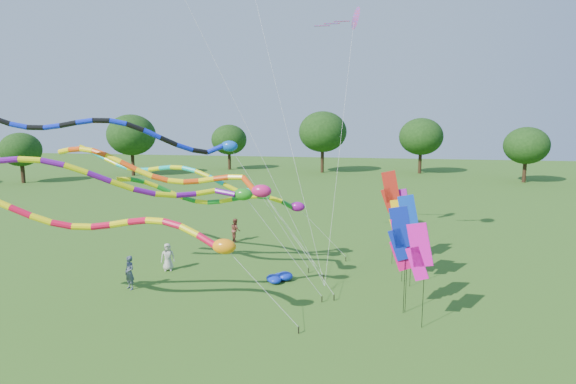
% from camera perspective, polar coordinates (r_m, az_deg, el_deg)
% --- Properties ---
extents(ground, '(160.00, 160.00, 0.00)m').
position_cam_1_polar(ground, '(21.46, -3.62, -15.07)').
color(ground, '#285817').
rests_on(ground, ground).
extents(tree_ring, '(119.61, 114.22, 9.62)m').
position_cam_1_polar(tree_ring, '(25.62, -4.35, 1.62)').
color(tree_ring, '#382314').
rests_on(tree_ring, ground).
extents(tube_kite_red, '(14.17, 1.61, 6.36)m').
position_cam_1_polar(tube_kite_red, '(21.03, -18.52, -3.92)').
color(tube_kite_red, black).
rests_on(tube_kite_red, ground).
extents(tube_kite_orange, '(14.56, 1.25, 7.72)m').
position_cam_1_polar(tube_kite_orange, '(24.59, -12.09, 1.96)').
color(tube_kite_orange, black).
rests_on(tube_kite_orange, ground).
extents(tube_kite_purple, '(14.82, 5.34, 7.78)m').
position_cam_1_polar(tube_kite_purple, '(21.32, -18.03, 1.12)').
color(tube_kite_purple, black).
rests_on(tube_kite_purple, ground).
extents(tube_kite_blue, '(14.22, 5.52, 9.25)m').
position_cam_1_polar(tube_kite_blue, '(24.99, -16.43, 6.36)').
color(tube_kite_blue, black).
rests_on(tube_kite_blue, ground).
extents(tube_kite_cyan, '(14.93, 2.25, 7.46)m').
position_cam_1_polar(tube_kite_cyan, '(27.81, -11.98, 2.02)').
color(tube_kite_cyan, black).
rests_on(tube_kite_cyan, ground).
extents(tube_kite_green, '(11.92, 4.70, 6.03)m').
position_cam_1_polar(tube_kite_green, '(27.44, -6.20, -0.79)').
color(tube_kite_green, black).
rests_on(tube_kite_green, ground).
extents(delta_kite_high_c, '(3.01, 6.20, 15.09)m').
position_cam_1_polar(delta_kite_high_c, '(28.91, 7.83, 19.74)').
color(delta_kite_high_c, black).
rests_on(delta_kite_high_c, ground).
extents(banner_pole_magenta_a, '(1.16, 0.09, 4.41)m').
position_cam_1_polar(banner_pole_magenta_a, '(21.91, 13.36, -6.03)').
color(banner_pole_magenta_a, black).
rests_on(banner_pole_magenta_a, ground).
extents(banner_pole_red, '(1.16, 0.13, 5.62)m').
position_cam_1_polar(banner_pole_red, '(28.65, 12.01, 0.02)').
color(banner_pole_red, black).
rests_on(banner_pole_red, ground).
extents(banner_pole_blue_b, '(1.16, 0.22, 4.84)m').
position_cam_1_polar(banner_pole_blue_b, '(25.19, 13.99, -3.08)').
color(banner_pole_blue_b, black).
rests_on(banner_pole_blue_b, ground).
extents(banner_pole_magenta_b, '(1.14, 0.38, 4.50)m').
position_cam_1_polar(banner_pole_magenta_b, '(20.57, 15.27, -6.86)').
color(banner_pole_magenta_b, black).
rests_on(banner_pole_magenta_b, ground).
extents(banner_pole_violet, '(1.13, 0.44, 4.55)m').
position_cam_1_polar(banner_pole_violet, '(29.06, 13.31, -2.01)').
color(banner_pole_violet, black).
rests_on(banner_pole_violet, ground).
extents(banner_pole_orange, '(1.10, 0.53, 4.48)m').
position_cam_1_polar(banner_pole_orange, '(25.98, 13.07, -3.48)').
color(banner_pole_orange, black).
rests_on(banner_pole_orange, ground).
extents(banner_pole_blue_a, '(1.16, 0.23, 4.90)m').
position_cam_1_polar(banner_pole_blue_a, '(21.73, 13.20, -4.84)').
color(banner_pole_blue_a, black).
rests_on(banner_pole_blue_a, ground).
extents(blue_nylon_heap, '(1.41, 1.40, 0.48)m').
position_cam_1_polar(blue_nylon_heap, '(25.90, -0.66, -10.20)').
color(blue_nylon_heap, '#0D27B3').
rests_on(blue_nylon_heap, ground).
extents(person_a, '(0.90, 0.75, 1.58)m').
position_cam_1_polar(person_a, '(28.43, -14.06, -7.48)').
color(person_a, '#B9B6A7').
rests_on(person_a, ground).
extents(person_b, '(0.76, 0.68, 1.74)m').
position_cam_1_polar(person_b, '(26.01, -18.27, -9.07)').
color(person_b, '#444C5F').
rests_on(person_b, ground).
extents(person_c, '(0.93, 0.99, 1.62)m').
position_cam_1_polar(person_c, '(33.93, -6.24, -4.49)').
color(person_c, brown).
rests_on(person_c, ground).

